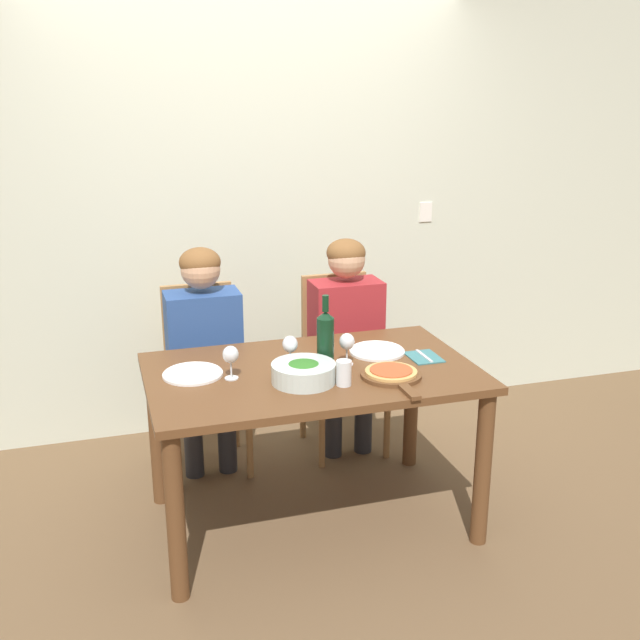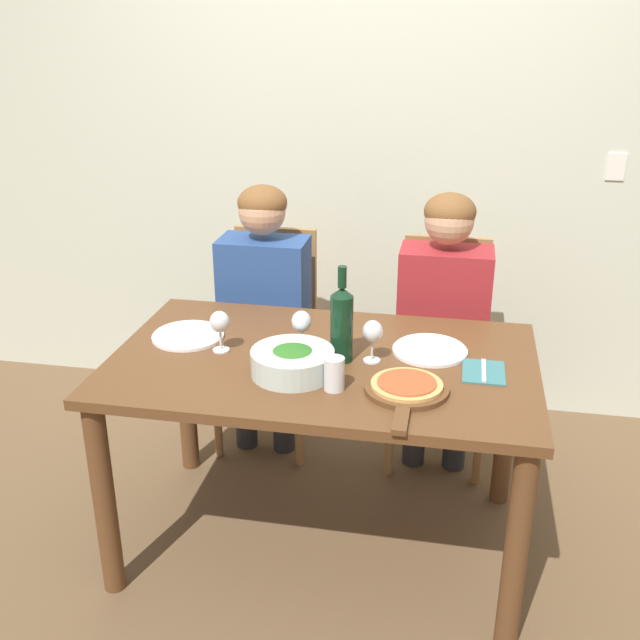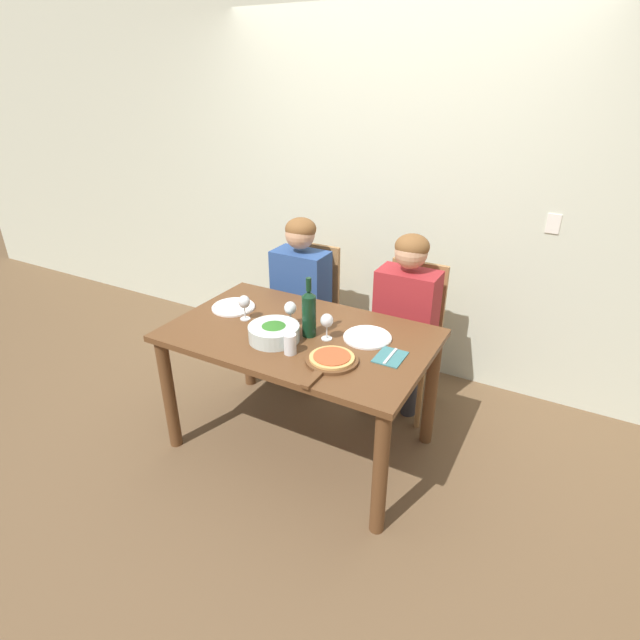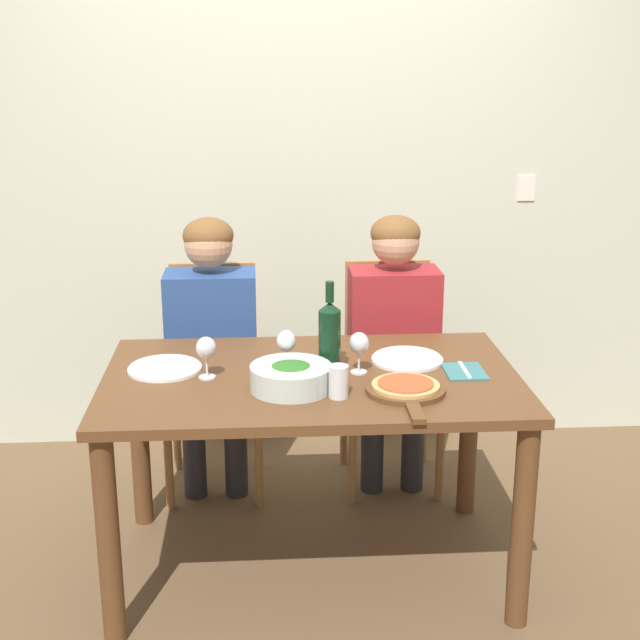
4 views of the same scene
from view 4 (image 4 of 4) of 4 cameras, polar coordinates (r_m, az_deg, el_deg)
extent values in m
plane|color=brown|center=(3.51, -0.52, -15.50)|extent=(40.00, 40.00, 0.00)
cube|color=beige|center=(4.24, -1.55, 9.68)|extent=(10.00, 0.05, 2.70)
cube|color=white|center=(4.41, 13.07, 8.22)|extent=(0.08, 0.01, 0.12)
cube|color=brown|center=(3.17, -0.56, -3.83)|extent=(1.47, 0.90, 0.04)
cylinder|color=brown|center=(3.02, -13.39, -13.57)|extent=(0.08, 0.08, 0.74)
cylinder|color=brown|center=(3.09, 12.83, -12.75)|extent=(0.08, 0.08, 0.74)
cylinder|color=brown|center=(3.71, -11.48, -7.49)|extent=(0.08, 0.08, 0.74)
cylinder|color=brown|center=(3.77, 9.51, -6.98)|extent=(0.08, 0.08, 0.74)
cube|color=#9E7042|center=(3.92, -6.79, -4.84)|extent=(0.42, 0.42, 0.04)
cube|color=#9E7042|center=(4.02, -6.79, -0.05)|extent=(0.38, 0.03, 0.53)
cylinder|color=#9E7042|center=(3.86, -9.66, -9.04)|extent=(0.04, 0.04, 0.42)
cylinder|color=#9E7042|center=(3.83, -3.94, -8.98)|extent=(0.04, 0.04, 0.42)
cylinder|color=#9E7042|center=(4.20, -9.17, -6.79)|extent=(0.04, 0.04, 0.42)
cylinder|color=#9E7042|center=(4.18, -3.94, -6.73)|extent=(0.04, 0.04, 0.42)
cube|color=#9E7042|center=(3.96, 4.58, -4.59)|extent=(0.42, 0.42, 0.04)
cube|color=#9E7042|center=(4.05, 4.28, 0.16)|extent=(0.38, 0.03, 0.53)
cylinder|color=#9E7042|center=(3.85, 2.08, -8.83)|extent=(0.04, 0.04, 0.42)
cylinder|color=#9E7042|center=(3.91, 7.69, -8.60)|extent=(0.04, 0.04, 0.42)
cylinder|color=#9E7042|center=(4.20, 1.55, -6.60)|extent=(0.04, 0.04, 0.42)
cylinder|color=#9E7042|center=(4.25, 6.69, -6.42)|extent=(0.04, 0.04, 0.42)
cylinder|color=#28282D|center=(3.94, -8.06, -8.10)|extent=(0.10, 0.10, 0.45)
cylinder|color=#28282D|center=(3.93, -5.42, -8.08)|extent=(0.10, 0.10, 0.45)
cube|color=navy|center=(3.81, -6.95, -0.92)|extent=(0.38, 0.22, 0.54)
cylinder|color=navy|center=(3.65, -10.21, -4.37)|extent=(0.07, 0.31, 0.14)
cylinder|color=navy|center=(3.62, -3.89, -4.27)|extent=(0.07, 0.31, 0.14)
sphere|color=tan|center=(3.71, -7.16, 4.83)|extent=(0.20, 0.20, 0.20)
ellipsoid|color=brown|center=(3.71, -7.17, 5.39)|extent=(0.21, 0.21, 0.15)
cylinder|color=#28282D|center=(3.95, 3.37, -7.86)|extent=(0.10, 0.10, 0.45)
cylinder|color=#28282D|center=(3.98, 5.97, -7.76)|extent=(0.10, 0.10, 0.45)
cube|color=maroon|center=(3.84, 4.72, -0.69)|extent=(0.38, 0.22, 0.54)
cylinder|color=maroon|center=(3.64, 2.10, -4.14)|extent=(0.07, 0.31, 0.14)
cylinder|color=maroon|center=(3.70, 8.29, -3.95)|extent=(0.07, 0.31, 0.14)
sphere|color=tan|center=(3.75, 4.86, 5.01)|extent=(0.20, 0.20, 0.20)
ellipsoid|color=brown|center=(3.75, 4.85, 5.56)|extent=(0.21, 0.21, 0.15)
cylinder|color=black|center=(3.12, 0.62, -1.49)|extent=(0.08, 0.08, 0.24)
cone|color=black|center=(3.08, 0.63, 0.86)|extent=(0.08, 0.08, 0.03)
cylinder|color=black|center=(3.07, 0.63, 1.80)|extent=(0.03, 0.03, 0.07)
cylinder|color=silver|center=(3.01, -1.87, -3.70)|extent=(0.28, 0.28, 0.08)
ellipsoid|color=#2D6B23|center=(3.01, -1.87, -3.62)|extent=(0.23, 0.23, 0.09)
cylinder|color=white|center=(3.25, -9.90, -3.09)|extent=(0.26, 0.26, 0.01)
torus|color=white|center=(3.25, -9.90, -2.99)|extent=(0.26, 0.26, 0.02)
cylinder|color=white|center=(3.31, 5.60, -2.54)|extent=(0.26, 0.26, 0.01)
torus|color=white|center=(3.31, 5.60, -2.45)|extent=(0.26, 0.26, 0.02)
cylinder|color=brown|center=(3.01, 5.49, -4.47)|extent=(0.27, 0.27, 0.02)
cube|color=brown|center=(2.82, 6.15, -5.96)|extent=(0.04, 0.14, 0.02)
cylinder|color=tan|center=(3.01, 5.50, -4.20)|extent=(0.23, 0.23, 0.01)
cylinder|color=#AD4C28|center=(3.00, 5.50, -4.06)|extent=(0.19, 0.19, 0.01)
cylinder|color=silver|center=(3.15, -7.23, -3.65)|extent=(0.06, 0.06, 0.01)
cylinder|color=silver|center=(3.14, -7.26, -2.95)|extent=(0.01, 0.01, 0.07)
ellipsoid|color=silver|center=(3.12, -7.31, -1.76)|extent=(0.07, 0.07, 0.08)
ellipsoid|color=maroon|center=(3.12, -7.30, -1.97)|extent=(0.06, 0.06, 0.03)
cylinder|color=silver|center=(3.18, 2.49, -3.35)|extent=(0.06, 0.06, 0.01)
cylinder|color=silver|center=(3.17, 2.50, -2.66)|extent=(0.01, 0.01, 0.07)
ellipsoid|color=silver|center=(3.15, 2.52, -1.47)|extent=(0.07, 0.07, 0.08)
ellipsoid|color=maroon|center=(3.15, 2.51, -1.69)|extent=(0.06, 0.06, 0.03)
cylinder|color=silver|center=(3.20, -2.15, -3.20)|extent=(0.06, 0.06, 0.01)
cylinder|color=silver|center=(3.19, -2.16, -2.52)|extent=(0.01, 0.01, 0.07)
ellipsoid|color=silver|center=(3.17, -2.17, -1.34)|extent=(0.07, 0.07, 0.08)
ellipsoid|color=maroon|center=(3.17, -2.17, -1.55)|extent=(0.06, 0.06, 0.03)
cylinder|color=silver|center=(2.94, 1.19, -3.96)|extent=(0.07, 0.07, 0.11)
cube|color=#387075|center=(3.23, 9.23, -3.26)|extent=(0.14, 0.18, 0.01)
cube|color=silver|center=(3.22, 9.23, -3.16)|extent=(0.01, 0.17, 0.01)
camera|label=1|loc=(0.74, -100.86, 6.35)|focal=42.00mm
camera|label=2|loc=(0.88, 40.38, 14.51)|focal=42.00mm
camera|label=3|loc=(1.70, 58.77, 16.07)|focal=28.00mm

